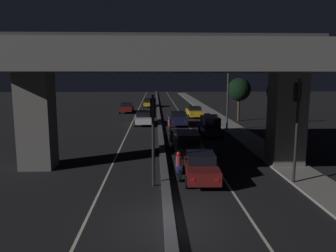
{
  "coord_description": "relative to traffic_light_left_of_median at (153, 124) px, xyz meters",
  "views": [
    {
      "loc": [
        -0.52,
        -12.02,
        5.71
      ],
      "look_at": [
        0.63,
        16.58,
        1.23
      ],
      "focal_mm": 35.0,
      "sensor_mm": 36.0,
      "label": 1
    }
  ],
  "objects": [
    {
      "name": "street_lamp",
      "position": [
        7.2,
        16.77,
        1.1
      ],
      "size": [
        2.24,
        0.32,
        7.26
      ],
      "color": "#2D2D30",
      "rests_on": "ground_plane"
    },
    {
      "name": "roadside_tree_kerbside_near",
      "position": [
        11.0,
        10.95,
        1.02
      ],
      "size": [
        2.83,
        2.83,
        5.72
      ],
      "color": "#2D2116",
      "rests_on": "ground_plane"
    },
    {
      "name": "car_dark_red_lead",
      "position": [
        2.57,
        0.94,
        -2.46
      ],
      "size": [
        1.95,
        4.68,
        1.53
      ],
      "rotation": [
        0.0,
        0.0,
        1.53
      ],
      "color": "#591414",
      "rests_on": "ground_plane"
    },
    {
      "name": "car_dark_green_second",
      "position": [
        2.45,
        6.85,
        -2.4
      ],
      "size": [
        2.06,
        4.74,
        1.6
      ],
      "rotation": [
        0.0,
        0.0,
        1.55
      ],
      "color": "black",
      "rests_on": "ground_plane"
    },
    {
      "name": "motorcycle_white_filtering_mid",
      "position": [
        1.35,
        7.98,
        -2.6
      ],
      "size": [
        0.34,
        1.95,
        1.52
      ],
      "rotation": [
        0.0,
        0.0,
        1.64
      ],
      "color": "black",
      "rests_on": "ground_plane"
    },
    {
      "name": "elevated_overpass",
      "position": [
        0.62,
        3.63,
        2.99
      ],
      "size": [
        19.91,
        12.89,
        8.17
      ],
      "color": "#5B5956",
      "rests_on": "ground_plane"
    },
    {
      "name": "car_dark_blue_fourth",
      "position": [
        2.62,
        20.5,
        -2.43
      ],
      "size": [
        2.15,
        4.69,
        1.58
      ],
      "rotation": [
        0.0,
        0.0,
        1.62
      ],
      "color": "#141938",
      "rests_on": "ground_plane"
    },
    {
      "name": "median_divider",
      "position": [
        0.62,
        30.62,
        -3.12
      ],
      "size": [
        0.43,
        126.0,
        0.22
      ],
      "primitive_type": "cube",
      "color": "#4C4C51",
      "rests_on": "ground_plane"
    },
    {
      "name": "lane_line_right_inner",
      "position": [
        3.9,
        30.62,
        -3.23
      ],
      "size": [
        0.12,
        126.0,
        0.0
      ],
      "primitive_type": "cube",
      "color": "beige",
      "rests_on": "ground_plane"
    },
    {
      "name": "traffic_light_left_of_median",
      "position": [
        0.0,
        0.0,
        0.0
      ],
      "size": [
        0.3,
        0.49,
        4.74
      ],
      "color": "black",
      "rests_on": "ground_plane"
    },
    {
      "name": "motorcycle_blue_filtering_near",
      "position": [
        1.4,
        1.22,
        -2.6
      ],
      "size": [
        0.33,
        1.97,
        1.51
      ],
      "rotation": [
        0.0,
        0.0,
        1.62
      ],
      "color": "black",
      "rests_on": "ground_plane"
    },
    {
      "name": "car_dark_blue_third",
      "position": [
        5.26,
        13.72,
        -2.27
      ],
      "size": [
        1.87,
        3.99,
        1.83
      ],
      "rotation": [
        0.0,
        0.0,
        1.59
      ],
      "color": "#141938",
      "rests_on": "ground_plane"
    },
    {
      "name": "lane_line_left_inner",
      "position": [
        -2.67,
        30.62,
        -3.23
      ],
      "size": [
        0.12,
        126.0,
        0.0
      ],
      "primitive_type": "cube",
      "color": "beige",
      "rests_on": "ground_plane"
    },
    {
      "name": "pedestrian_on_sidewalk",
      "position": [
        8.66,
        7.83,
        -2.26
      ],
      "size": [
        0.38,
        0.38,
        1.72
      ],
      "color": "black",
      "rests_on": "sidewalk_right"
    },
    {
      "name": "motorcycle_red_filtering_far",
      "position": [
        1.55,
        16.22,
        -2.61
      ],
      "size": [
        0.33,
        2.01,
        1.47
      ],
      "rotation": [
        0.0,
        0.0,
        1.6
      ],
      "color": "black",
      "rests_on": "ground_plane"
    },
    {
      "name": "car_taxi_yellow_third_oncoming",
      "position": [
        -0.99,
        42.14,
        -2.43
      ],
      "size": [
        1.97,
        4.15,
        1.52
      ],
      "rotation": [
        0.0,
        0.0,
        -1.59
      ],
      "color": "gold",
      "rests_on": "ground_plane"
    },
    {
      "name": "traffic_light_right_of_median",
      "position": [
        7.37,
        -0.01,
        0.51
      ],
      "size": [
        0.3,
        0.49,
        5.52
      ],
      "color": "black",
      "rests_on": "ground_plane"
    },
    {
      "name": "car_taxi_yellow_fifth",
      "position": [
        5.47,
        27.8,
        -2.5
      ],
      "size": [
        2.09,
        4.86,
        1.44
      ],
      "rotation": [
        0.0,
        0.0,
        1.59
      ],
      "color": "gold",
      "rests_on": "ground_plane"
    },
    {
      "name": "ground_plane",
      "position": [
        0.62,
        -4.38,
        -3.24
      ],
      "size": [
        200.0,
        200.0,
        0.0
      ],
      "primitive_type": "plane",
      "color": "black"
    },
    {
      "name": "roadside_tree_kerbside_mid",
      "position": [
        10.52,
        23.84,
        0.67
      ],
      "size": [
        2.85,
        2.85,
        5.36
      ],
      "color": "#38281C",
      "rests_on": "ground_plane"
    },
    {
      "name": "car_dark_red_second_oncoming",
      "position": [
        -4.25,
        33.66,
        -2.46
      ],
      "size": [
        2.03,
        4.45,
        1.44
      ],
      "rotation": [
        0.0,
        0.0,
        -1.57
      ],
      "color": "#591414",
      "rests_on": "ground_plane"
    },
    {
      "name": "car_white_lead_oncoming",
      "position": [
        -1.27,
        21.15,
        -2.5
      ],
      "size": [
        2.08,
        4.61,
        1.43
      ],
      "rotation": [
        0.0,
        0.0,
        -1.54
      ],
      "color": "silver",
      "rests_on": "ground_plane"
    },
    {
      "name": "sidewalk_right",
      "position": [
        8.46,
        23.62,
        -3.17
      ],
      "size": [
        2.38,
        126.0,
        0.12
      ],
      "primitive_type": "cube",
      "color": "gray",
      "rests_on": "ground_plane"
    }
  ]
}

